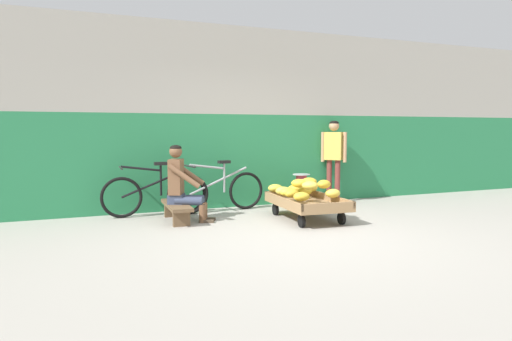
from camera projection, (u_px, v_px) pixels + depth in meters
The scene contains 12 objects.
ground_plane at pixel (296, 237), 5.97m from camera, with size 80.00×80.00×0.00m, color #A39E93.
back_wall at pixel (227, 118), 8.26m from camera, with size 16.00×0.30×3.15m.
banana_cart at pixel (307, 204), 7.10m from camera, with size 0.93×1.49×0.36m.
banana_pile at pixel (302, 189), 7.16m from camera, with size 0.87×1.22×0.26m.
low_bench at pixel (177, 208), 6.97m from camera, with size 0.35×1.11×0.27m.
vendor_seated at pixel (182, 184), 6.94m from camera, with size 0.74×0.63×1.14m.
plastic_crate at pixel (301, 199), 8.19m from camera, with size 0.36×0.28×0.30m.
weighing_scale at pixel (301, 182), 8.16m from camera, with size 0.30×0.30×0.29m.
bicycle_near_left at pixel (155, 194), 7.40m from camera, with size 1.66×0.48×0.86m.
bicycle_far_left at pixel (219, 191), 7.77m from camera, with size 1.66×0.48×0.86m.
customer_adult at pixel (334, 152), 8.75m from camera, with size 0.36×0.38×1.53m.
shopping_bag at pixel (320, 204), 7.86m from camera, with size 0.18×0.12×0.24m, color green.
Camera 1 is at (-2.72, -5.23, 1.37)m, focal length 32.81 mm.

